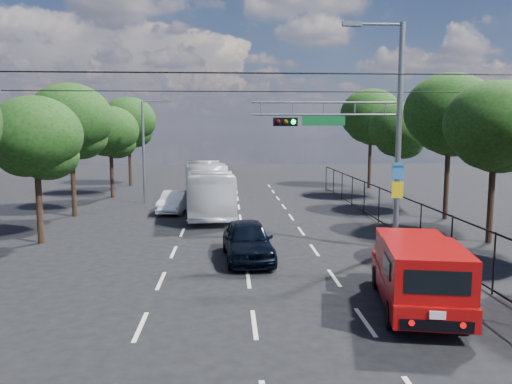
{
  "coord_description": "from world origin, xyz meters",
  "views": [
    {
      "loc": [
        -0.65,
        -12.71,
        5.19
      ],
      "look_at": [
        0.37,
        5.92,
        2.8
      ],
      "focal_mm": 35.0,
      "sensor_mm": 36.0,
      "label": 1
    }
  ],
  "objects": [
    {
      "name": "tree_right_b",
      "position": [
        11.22,
        9.02,
        5.06
      ],
      "size": [
        4.5,
        4.5,
        7.31
      ],
      "color": "black",
      "rests_on": "ground"
    },
    {
      "name": "lane_markings",
      "position": [
        -0.0,
        14.0,
        0.01
      ],
      "size": [
        6.12,
        38.0,
        0.01
      ],
      "color": "beige",
      "rests_on": "ground"
    },
    {
      "name": "ground",
      "position": [
        0.0,
        0.0,
        0.0
      ],
      "size": [
        120.0,
        120.0,
        0.0
      ],
      "primitive_type": "plane",
      "color": "black",
      "rests_on": "ground"
    },
    {
      "name": "navy_hatchback",
      "position": [
        0.08,
        6.65,
        0.78
      ],
      "size": [
        2.17,
        4.69,
        1.56
      ],
      "primitive_type": "imported",
      "rotation": [
        0.0,
        0.0,
        0.07
      ],
      "color": "black",
      "rests_on": "ground"
    },
    {
      "name": "tree_right_e",
      "position": [
        11.62,
        30.02,
        5.94
      ],
      "size": [
        5.28,
        5.28,
        8.58
      ],
      "color": "black",
      "rests_on": "ground"
    },
    {
      "name": "signal_mast",
      "position": [
        5.28,
        7.99,
        5.24
      ],
      "size": [
        6.43,
        0.39,
        9.5
      ],
      "color": "slate",
      "rests_on": "ground"
    },
    {
      "name": "tree_right_c",
      "position": [
        11.82,
        15.02,
        5.73
      ],
      "size": [
        5.1,
        5.1,
        8.29
      ],
      "color": "black",
      "rests_on": "ground"
    },
    {
      "name": "utility_wires",
      "position": [
        0.0,
        8.83,
        7.23
      ],
      "size": [
        22.0,
        5.04,
        0.74
      ],
      "color": "black",
      "rests_on": "ground"
    },
    {
      "name": "streetlight_left",
      "position": [
        -6.33,
        22.0,
        3.94
      ],
      "size": [
        2.09,
        0.22,
        7.08
      ],
      "color": "slate",
      "rests_on": "ground"
    },
    {
      "name": "tree_left_b",
      "position": [
        -9.18,
        10.02,
        4.58
      ],
      "size": [
        4.08,
        4.08,
        6.63
      ],
      "color": "black",
      "rests_on": "ground"
    },
    {
      "name": "white_bus",
      "position": [
        -2.0,
        18.1,
        1.52
      ],
      "size": [
        3.55,
        11.09,
        3.04
      ],
      "primitive_type": "imported",
      "rotation": [
        0.0,
        0.0,
        0.09
      ],
      "color": "silver",
      "rests_on": "ground"
    },
    {
      "name": "tree_left_d",
      "position": [
        -9.38,
        25.02,
        4.72
      ],
      "size": [
        4.2,
        4.2,
        6.83
      ],
      "color": "black",
      "rests_on": "ground"
    },
    {
      "name": "red_pickup",
      "position": [
        4.73,
        0.89,
        1.11
      ],
      "size": [
        2.98,
        5.84,
        2.08
      ],
      "color": "black",
      "rests_on": "ground"
    },
    {
      "name": "fence_right",
      "position": [
        7.6,
        12.17,
        1.03
      ],
      "size": [
        0.06,
        34.03,
        2.0
      ],
      "color": "black",
      "rests_on": "ground"
    },
    {
      "name": "tree_left_c",
      "position": [
        -9.78,
        17.02,
        5.4
      ],
      "size": [
        4.8,
        4.8,
        7.8
      ],
      "color": "black",
      "rests_on": "ground"
    },
    {
      "name": "tree_left_e",
      "position": [
        -9.58,
        33.02,
        5.53
      ],
      "size": [
        4.92,
        4.92,
        7.99
      ],
      "color": "black",
      "rests_on": "ground"
    },
    {
      "name": "tree_right_d",
      "position": [
        11.42,
        22.02,
        4.85
      ],
      "size": [
        4.32,
        4.32,
        7.02
      ],
      "color": "black",
      "rests_on": "ground"
    },
    {
      "name": "white_van",
      "position": [
        -4.04,
        18.17,
        0.66
      ],
      "size": [
        1.88,
        4.16,
        1.33
      ],
      "primitive_type": "imported",
      "rotation": [
        0.0,
        0.0,
        -0.12
      ],
      "color": "white",
      "rests_on": "ground"
    }
  ]
}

